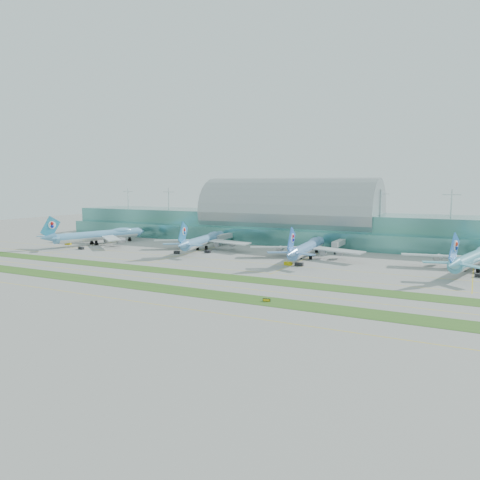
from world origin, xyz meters
The scene contains 20 objects.
ground centered at (0.00, 0.00, 0.00)m, with size 700.00×700.00×0.00m, color gray.
terminal centered at (0.01, 128.79, 14.23)m, with size 340.00×69.10×36.00m.
grass_strip_near centered at (0.00, -28.00, 0.04)m, with size 420.00×12.00×0.08m, color #2D591E.
grass_strip_far centered at (0.00, 2.00, 0.04)m, with size 420.00×12.00×0.08m, color #2D591E.
taxiline_a centered at (0.00, -48.00, 0.01)m, with size 420.00×0.35×0.01m, color yellow.
taxiline_b centered at (0.00, -14.00, 0.01)m, with size 420.00×0.35×0.01m, color yellow.
taxiline_c centered at (0.00, 18.00, 0.01)m, with size 420.00×0.35×0.01m, color yellow.
taxiline_d centered at (0.00, 40.00, 0.01)m, with size 420.00×0.35×0.01m, color yellow.
airliner_a centered at (-105.07, 59.82, 6.23)m, with size 61.87×71.71×20.19m.
airliner_b centered at (-31.58, 69.93, 5.91)m, with size 60.53×69.40×19.16m.
airliner_c centered at (34.40, 66.26, 5.95)m, with size 61.56×70.11×19.29m.
airliner_d centered at (113.60, 66.19, 6.16)m, with size 62.20×71.73×19.97m.
gse_a centered at (-121.51, 48.41, 0.73)m, with size 4.03×1.81×1.46m, color gold.
gse_b centered at (-97.47, 36.05, 0.79)m, with size 3.51×1.82×1.59m, color black.
gse_c centered at (-36.33, 47.61, 0.82)m, with size 3.10×1.80×1.64m, color black.
gse_d centered at (-22.27, 58.22, 0.77)m, with size 3.44×1.93×1.54m, color black.
gse_e centered at (33.12, 41.44, 0.81)m, with size 3.79×1.97×1.62m, color #CEBC0C.
gse_f centered at (38.60, 41.65, 0.81)m, with size 3.92×2.21×1.63m, color black.
gse_g centered at (116.03, 49.78, 0.77)m, with size 3.60×2.02×1.53m, color black.
taxiway_sign_east centered at (52.23, -28.41, 0.54)m, with size 2.57×0.78×1.09m.
Camera 1 is at (113.39, -168.73, 39.24)m, focal length 35.00 mm.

